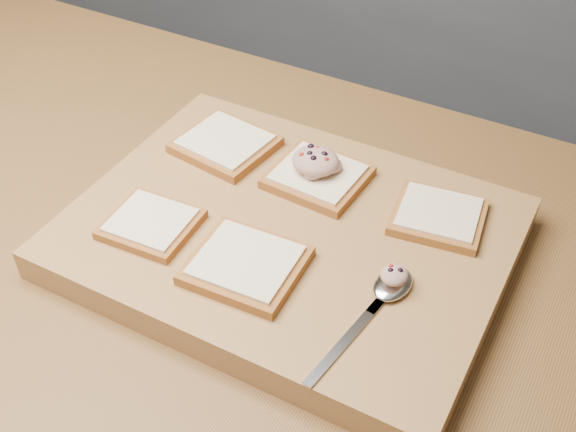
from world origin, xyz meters
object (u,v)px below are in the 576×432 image
tuna_salad_dollop (315,161)px  spoon (386,292)px  cutting_board (288,237)px  bread_far_center (318,176)px

tuna_salad_dollop → spoon: 0.23m
cutting_board → spoon: spoon is taller
cutting_board → tuna_salad_dollop: (-0.01, 0.10, 0.05)m
spoon → cutting_board: bearing=161.5°
cutting_board → bread_far_center: bearing=93.8°
spoon → bread_far_center: bearing=137.5°
bread_far_center → spoon: bread_far_center is taller
cutting_board → spoon: bearing=-18.5°
tuna_salad_dollop → spoon: (0.17, -0.15, -0.03)m
cutting_board → bread_far_center: 0.10m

